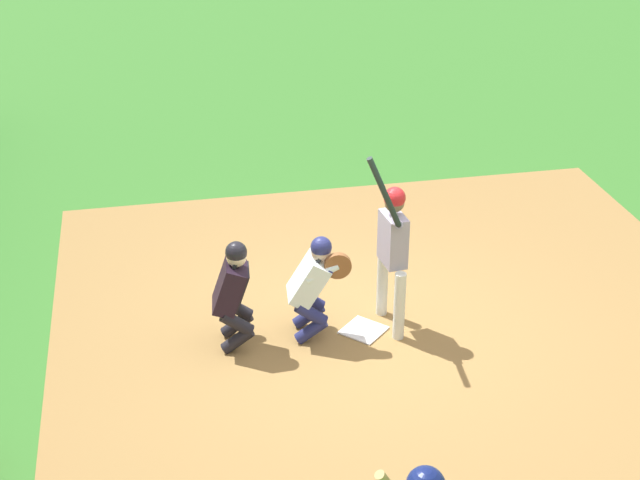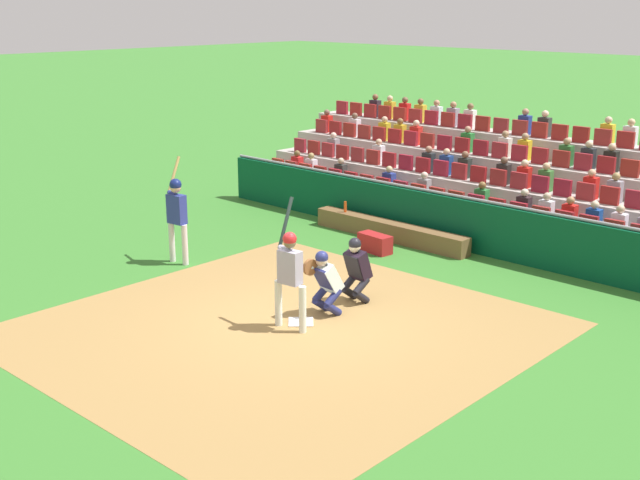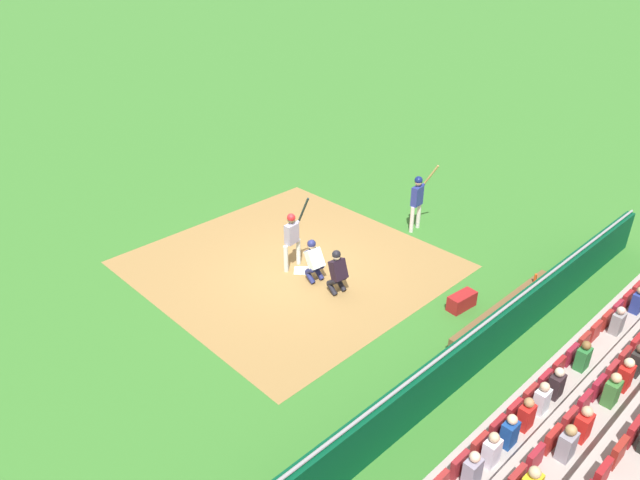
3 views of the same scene
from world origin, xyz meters
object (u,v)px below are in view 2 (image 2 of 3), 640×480
at_px(dugout_bench, 390,231).
at_px(home_plate_marker, 301,322).
at_px(batter_at_plate, 290,269).
at_px(home_plate_umpire, 356,267).
at_px(catcher_crouching, 325,278).
at_px(water_bottle_on_bench, 345,207).
at_px(equipment_duffel_bag, 375,243).
at_px(on_deck_batter, 177,210).

bearing_deg(dugout_bench, home_plate_marker, 112.85).
distance_m(batter_at_plate, home_plate_umpire, 1.83).
distance_m(catcher_crouching, home_plate_umpire, 0.90).
bearing_deg(water_bottle_on_bench, home_plate_marker, 124.74).
bearing_deg(equipment_duffel_bag, dugout_bench, -63.25).
bearing_deg(on_deck_batter, batter_at_plate, 167.75).
bearing_deg(batter_at_plate, on_deck_batter, -12.25).
height_order(home_plate_marker, batter_at_plate, batter_at_plate).
height_order(dugout_bench, on_deck_batter, on_deck_batter).
bearing_deg(water_bottle_on_bench, dugout_bench, -179.54).
relative_size(catcher_crouching, water_bottle_on_bench, 4.63).
bearing_deg(home_plate_marker, dugout_bench, -67.15).
height_order(water_bottle_on_bench, equipment_duffel_bag, water_bottle_on_bench).
bearing_deg(dugout_bench, equipment_duffel_bag, 111.32).
distance_m(home_plate_umpire, on_deck_batter, 4.55).
bearing_deg(home_plate_umpire, catcher_crouching, 91.69).
relative_size(home_plate_marker, catcher_crouching, 0.35).
relative_size(dugout_bench, on_deck_batter, 1.93).
bearing_deg(equipment_duffel_bag, home_plate_marker, 118.65).
bearing_deg(home_plate_umpire, on_deck_batter, 10.40).
distance_m(catcher_crouching, water_bottle_on_bench, 5.97).
xyz_separation_m(batter_at_plate, catcher_crouching, (0.01, -0.89, -0.39)).
relative_size(dugout_bench, equipment_duffel_bag, 5.41).
distance_m(batter_at_plate, catcher_crouching, 0.97).
distance_m(home_plate_marker, water_bottle_on_bench, 6.43).
bearing_deg(home_plate_umpire, batter_at_plate, 91.09).
height_order(home_plate_marker, on_deck_batter, on_deck_batter).
bearing_deg(catcher_crouching, home_plate_marker, 85.17).
xyz_separation_m(home_plate_marker, water_bottle_on_bench, (3.65, -5.26, 0.56)).
bearing_deg(on_deck_batter, equipment_duffel_bag, -125.97).
height_order(batter_at_plate, on_deck_batter, on_deck_batter).
bearing_deg(equipment_duffel_bag, water_bottle_on_bench, -23.69).
relative_size(batter_at_plate, equipment_duffel_bag, 2.80).
distance_m(home_plate_marker, catcher_crouching, 0.90).
xyz_separation_m(home_plate_umpire, on_deck_batter, (4.45, 0.82, 0.48)).
distance_m(catcher_crouching, equipment_duffel_bag, 4.15).
relative_size(batter_at_plate, dugout_bench, 0.52).
bearing_deg(home_plate_marker, on_deck_batter, -8.41).
xyz_separation_m(catcher_crouching, home_plate_umpire, (0.03, -0.90, 0.00)).
bearing_deg(water_bottle_on_bench, catcher_crouching, 128.25).
xyz_separation_m(equipment_duffel_bag, on_deck_batter, (2.60, 3.59, 0.98)).
relative_size(home_plate_marker, home_plate_umpire, 0.34).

